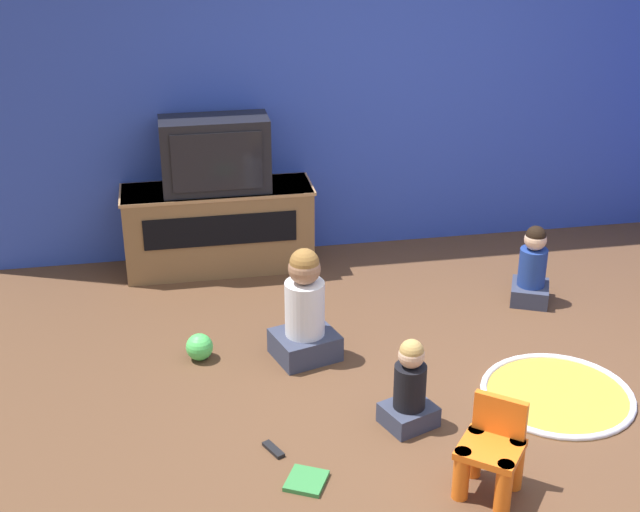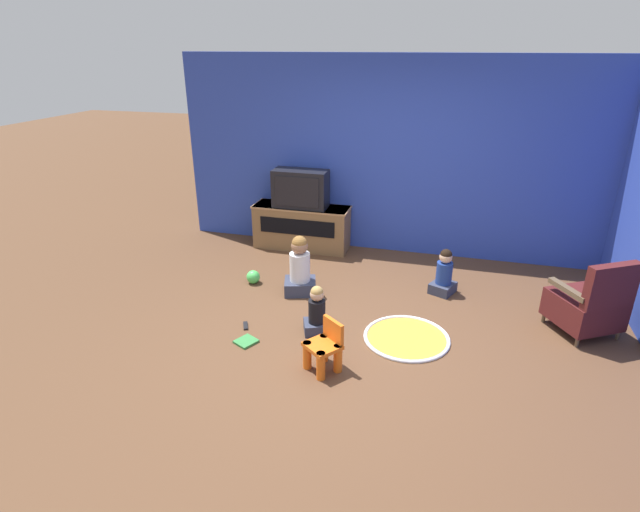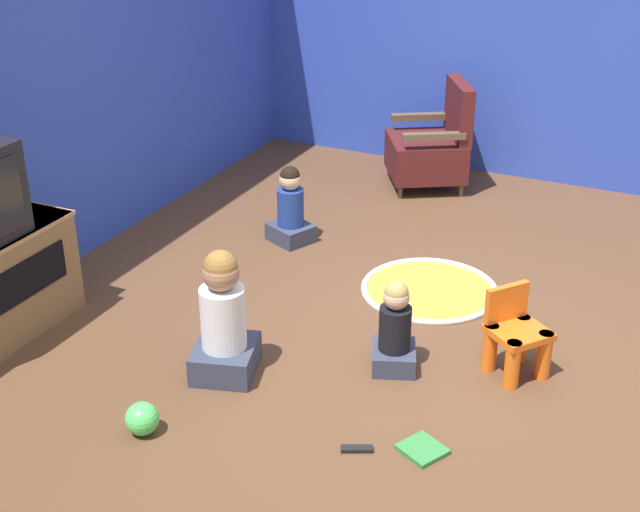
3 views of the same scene
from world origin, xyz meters
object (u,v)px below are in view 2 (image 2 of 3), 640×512
object	(u,v)px
child_watching_right	(317,312)
toy_ball	(253,277)
remote_control	(246,326)
child_watching_left	(300,269)
book	(246,341)
yellow_kid_chair	(324,350)
tv_cabinet	(302,226)
television	(300,189)
child_watching_center	(444,274)
black_armchair	(589,304)

from	to	relation	value
child_watching_right	toy_ball	xyz separation A→B (m)	(-1.05, 0.87, -0.14)
toy_ball	remote_control	distance (m)	1.03
child_watching_left	book	world-z (taller)	child_watching_left
yellow_kid_chair	remote_control	xyz separation A→B (m)	(-0.97, 0.48, -0.19)
tv_cabinet	yellow_kid_chair	distance (m)	2.93
television	child_watching_right	world-z (taller)	television
tv_cabinet	toy_ball	size ratio (longest dim) A/B	8.29
child_watching_center	book	distance (m)	2.43
remote_control	tv_cabinet	bearing A→B (deg)	-23.46
child_watching_left	child_watching_right	xyz separation A→B (m)	(0.43, -0.79, -0.08)
child_watching_right	tv_cabinet	bearing A→B (deg)	89.79
child_watching_right	television	bearing A→B (deg)	90.05
remote_control	toy_ball	bearing A→B (deg)	-7.90
book	remote_control	world-z (taller)	book
tv_cabinet	yellow_kid_chair	world-z (taller)	tv_cabinet
book	remote_control	bearing A→B (deg)	51.41
child_watching_left	child_watching_right	distance (m)	0.90
tv_cabinet	book	size ratio (longest dim) A/B	5.34
yellow_kid_chair	child_watching_right	distance (m)	0.63
child_watching_center	remote_control	size ratio (longest dim) A/B	3.56
television	child_watching_right	distance (m)	2.36
toy_ball	book	distance (m)	1.33
black_armchair	yellow_kid_chair	bearing A→B (deg)	-2.62
toy_ball	yellow_kid_chair	bearing A→B (deg)	-48.57
tv_cabinet	toy_ball	bearing A→B (deg)	-100.03
black_armchair	book	size ratio (longest dim) A/B	3.31
tv_cabinet	remote_control	xyz separation A→B (m)	(0.09, -2.25, -0.31)
tv_cabinet	child_watching_center	distance (m)	2.22
black_armchair	child_watching_left	distance (m)	3.03
television	black_armchair	world-z (taller)	television
black_armchair	toy_ball	world-z (taller)	black_armchair
child_watching_right	toy_ball	world-z (taller)	child_watching_right
child_watching_left	child_watching_center	world-z (taller)	child_watching_left
child_watching_left	book	size ratio (longest dim) A/B	2.79
remote_control	book	bearing A→B (deg)	178.43
yellow_kid_chair	remote_control	bearing A→B (deg)	-168.42
television	remote_control	size ratio (longest dim) A/B	4.83
television	book	distance (m)	2.65
black_armchair	toy_ball	xyz separation A→B (m)	(-3.66, 0.17, -0.24)
black_armchair	child_watching_center	world-z (taller)	black_armchair
television	yellow_kid_chair	xyz separation A→B (m)	(1.06, -2.70, -0.67)
television	black_armchair	bearing A→B (deg)	-22.48
book	remote_control	distance (m)	0.30
tv_cabinet	black_armchair	distance (m)	3.72
tv_cabinet	child_watching_center	bearing A→B (deg)	-24.48
child_watching_left	child_watching_center	bearing A→B (deg)	-1.55
television	child_watching_right	xyz separation A→B (m)	(0.83, -2.12, -0.65)
television	toy_ball	xyz separation A→B (m)	(-0.23, -1.25, -0.79)
yellow_kid_chair	remote_control	distance (m)	1.10
toy_ball	remote_control	xyz separation A→B (m)	(0.31, -0.98, -0.07)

